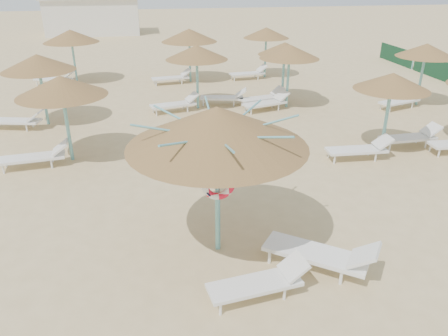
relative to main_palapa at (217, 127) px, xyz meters
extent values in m
plane|color=tan|center=(0.44, -0.10, -2.80)|extent=(120.00, 120.00, 0.00)
cylinder|color=#67AFB3|center=(0.00, 0.00, -1.45)|extent=(0.11, 0.11, 2.69)
cone|color=brown|center=(0.00, 0.00, 0.01)|extent=(3.59, 3.59, 0.81)
cylinder|color=#67AFB3|center=(0.00, 0.00, -0.26)|extent=(0.20, 0.20, 0.12)
cylinder|color=#67AFB3|center=(0.82, 0.00, -0.03)|extent=(1.62, 0.04, 0.41)
cylinder|color=#67AFB3|center=(0.58, 0.58, -0.03)|extent=(1.18, 1.18, 0.41)
cylinder|color=#67AFB3|center=(0.00, 0.83, -0.03)|extent=(0.04, 1.62, 0.41)
cylinder|color=#67AFB3|center=(-0.58, 0.58, -0.03)|extent=(1.18, 1.18, 0.41)
cylinder|color=#67AFB3|center=(-0.82, 0.00, -0.03)|extent=(1.62, 0.04, 0.41)
cylinder|color=#67AFB3|center=(-0.58, -0.58, -0.03)|extent=(1.18, 1.18, 0.41)
cylinder|color=#67AFB3|center=(0.00, -0.82, -0.03)|extent=(0.04, 1.62, 0.41)
cylinder|color=#67AFB3|center=(0.58, -0.58, -0.03)|extent=(1.18, 1.18, 0.41)
torus|color=red|center=(0.00, -0.10, -1.17)|extent=(0.70, 0.15, 0.70)
cylinder|color=white|center=(-0.29, -1.99, -2.67)|extent=(0.06, 0.06, 0.26)
cylinder|color=white|center=(-0.35, -1.53, -2.67)|extent=(0.06, 0.06, 0.26)
cylinder|color=white|center=(0.94, -1.81, -2.67)|extent=(0.06, 0.06, 0.26)
cylinder|color=white|center=(0.88, -1.36, -2.67)|extent=(0.06, 0.06, 0.26)
cube|color=white|center=(0.41, -1.66, -2.50)|extent=(1.81, 0.81, 0.07)
cube|color=white|center=(1.18, -1.54, -2.28)|extent=(0.52, 0.61, 0.34)
cylinder|color=white|center=(0.96, -0.71, -2.64)|extent=(0.07, 0.07, 0.31)
cylinder|color=white|center=(1.29, -0.27, -2.64)|extent=(0.07, 0.07, 0.31)
cylinder|color=white|center=(2.15, -1.59, -2.64)|extent=(0.07, 0.07, 0.31)
cylinder|color=white|center=(2.47, -1.15, -2.64)|extent=(0.07, 0.07, 0.31)
cube|color=white|center=(1.83, -1.01, -2.45)|extent=(2.07, 1.78, 0.09)
cube|color=white|center=(2.57, -1.56, -2.19)|extent=(0.82, 0.84, 0.40)
cylinder|color=#67AFB3|center=(-3.78, 5.59, -1.65)|extent=(0.11, 0.11, 2.30)
cone|color=brown|center=(-3.78, 5.59, -0.41)|extent=(2.69, 2.69, 0.60)
cylinder|color=#67AFB3|center=(-3.78, 5.59, -0.65)|extent=(0.20, 0.20, 0.12)
cylinder|color=white|center=(-5.65, 4.85, -2.66)|extent=(0.06, 0.06, 0.28)
cylinder|color=white|center=(-5.71, 5.34, -2.66)|extent=(0.06, 0.06, 0.28)
cylinder|color=white|center=(-4.31, 5.01, -2.66)|extent=(0.06, 0.06, 0.28)
cylinder|color=white|center=(-4.36, 5.50, -2.66)|extent=(0.06, 0.06, 0.28)
cube|color=white|center=(-4.88, 5.19, -2.48)|extent=(1.96, 0.84, 0.08)
cube|color=white|center=(-4.04, 5.29, -2.24)|extent=(0.55, 0.65, 0.36)
cylinder|color=#67AFB3|center=(-5.18, 9.37, -1.65)|extent=(0.11, 0.11, 2.30)
cone|color=brown|center=(-5.18, 9.37, -0.41)|extent=(2.68, 2.68, 0.60)
cylinder|color=#67AFB3|center=(-5.18, 9.37, -0.65)|extent=(0.20, 0.20, 0.12)
cylinder|color=white|center=(-5.80, 8.59, -2.66)|extent=(0.06, 0.06, 0.28)
cylinder|color=white|center=(-5.69, 9.08, -2.66)|extent=(0.06, 0.06, 0.28)
cube|color=white|center=(-6.28, 8.97, -2.48)|extent=(1.99, 1.04, 0.08)
cube|color=white|center=(-5.45, 8.77, -2.24)|extent=(0.61, 0.70, 0.36)
cylinder|color=#67AFB3|center=(-4.90, 16.14, -1.65)|extent=(0.11, 0.11, 2.30)
cone|color=brown|center=(-4.90, 16.14, -0.40)|extent=(2.80, 2.80, 0.63)
cylinder|color=#67AFB3|center=(-4.90, 16.14, -0.65)|extent=(0.20, 0.20, 0.12)
cylinder|color=white|center=(-6.84, 15.76, -2.66)|extent=(0.06, 0.06, 0.28)
cylinder|color=white|center=(-6.68, 16.23, -2.66)|extent=(0.06, 0.06, 0.28)
cylinder|color=white|center=(-5.56, 15.33, -2.66)|extent=(0.06, 0.06, 0.28)
cylinder|color=white|center=(-5.40, 15.80, -2.66)|extent=(0.06, 0.06, 0.28)
cube|color=white|center=(-6.00, 15.74, -2.48)|extent=(2.00, 1.19, 0.08)
cube|color=white|center=(-5.20, 15.47, -2.24)|extent=(0.65, 0.72, 0.36)
cylinder|color=#67AFB3|center=(0.85, 10.44, -1.65)|extent=(0.11, 0.11, 2.30)
cone|color=brown|center=(0.85, 10.44, -0.41)|extent=(2.60, 2.60, 0.59)
cylinder|color=#67AFB3|center=(0.85, 10.44, -0.65)|extent=(0.20, 0.20, 0.12)
cylinder|color=white|center=(-0.97, 9.62, -2.66)|extent=(0.06, 0.06, 0.28)
cylinder|color=white|center=(-1.08, 10.10, -2.66)|extent=(0.06, 0.06, 0.28)
cylinder|color=white|center=(0.35, 9.92, -2.66)|extent=(0.06, 0.06, 0.28)
cylinder|color=white|center=(0.23, 10.41, -2.66)|extent=(0.06, 0.06, 0.28)
cube|color=white|center=(-0.25, 10.04, -2.48)|extent=(1.99, 1.04, 0.08)
cube|color=white|center=(0.58, 10.24, -2.24)|extent=(0.61, 0.69, 0.36)
cylinder|color=white|center=(1.12, 10.68, -2.66)|extent=(0.06, 0.06, 0.28)
cylinder|color=white|center=(1.23, 11.17, -2.66)|extent=(0.06, 0.06, 0.28)
cylinder|color=white|center=(2.43, 10.37, -2.66)|extent=(0.06, 0.06, 0.28)
cylinder|color=white|center=(2.55, 10.86, -2.66)|extent=(0.06, 0.06, 0.28)
cube|color=white|center=(1.95, 10.74, -2.48)|extent=(1.99, 1.04, 0.08)
cube|color=white|center=(2.78, 10.55, -2.24)|extent=(0.61, 0.69, 0.36)
cylinder|color=#67AFB3|center=(1.06, 15.33, -1.65)|extent=(0.11, 0.11, 2.30)
cone|color=brown|center=(1.06, 15.33, -0.40)|extent=(2.88, 2.88, 0.65)
cylinder|color=#67AFB3|center=(1.06, 15.33, -0.65)|extent=(0.20, 0.20, 0.12)
cylinder|color=white|center=(-0.80, 14.57, -2.66)|extent=(0.06, 0.06, 0.28)
cylinder|color=white|center=(-0.87, 15.06, -2.66)|extent=(0.06, 0.06, 0.28)
cylinder|color=white|center=(0.54, 14.76, -2.66)|extent=(0.06, 0.06, 0.28)
cylinder|color=white|center=(0.47, 15.25, -2.66)|extent=(0.06, 0.06, 0.28)
cube|color=white|center=(-0.04, 14.93, -2.48)|extent=(1.97, 0.88, 0.08)
cube|color=white|center=(0.80, 15.05, -2.24)|extent=(0.56, 0.66, 0.36)
cylinder|color=#67AFB3|center=(6.22, 4.42, -1.65)|extent=(0.11, 0.11, 2.30)
cone|color=brown|center=(6.22, 4.42, -0.42)|extent=(2.34, 2.34, 0.53)
cylinder|color=#67AFB3|center=(6.22, 4.42, -0.65)|extent=(0.20, 0.20, 0.12)
cylinder|color=white|center=(4.31, 3.80, -2.66)|extent=(0.06, 0.06, 0.28)
cylinder|color=white|center=(4.33, 4.30, -2.66)|extent=(0.06, 0.06, 0.28)
cylinder|color=white|center=(5.66, 3.74, -2.66)|extent=(0.06, 0.06, 0.28)
cylinder|color=white|center=(5.68, 4.24, -2.66)|extent=(0.06, 0.06, 0.28)
cube|color=white|center=(5.12, 4.02, -2.48)|extent=(1.92, 0.69, 0.08)
cube|color=white|center=(5.97, 3.98, -2.24)|extent=(0.51, 0.62, 0.36)
cylinder|color=white|center=(6.53, 4.43, -2.66)|extent=(0.06, 0.06, 0.28)
cylinder|color=white|center=(6.51, 4.93, -2.66)|extent=(0.06, 0.06, 0.28)
cylinder|color=white|center=(7.88, 4.49, -2.66)|extent=(0.06, 0.06, 0.28)
cylinder|color=white|center=(7.86, 4.99, -2.66)|extent=(0.06, 0.06, 0.28)
cube|color=white|center=(7.32, 4.72, -2.48)|extent=(1.92, 0.69, 0.08)
cube|color=white|center=(8.17, 4.75, -2.24)|extent=(0.51, 0.62, 0.36)
cylinder|color=#67AFB3|center=(4.70, 9.94, -1.65)|extent=(0.11, 0.11, 2.30)
cone|color=brown|center=(4.70, 9.94, -0.41)|extent=(2.52, 2.52, 0.57)
cylinder|color=#67AFB3|center=(4.70, 9.94, -0.65)|extent=(0.20, 0.20, 0.12)
cylinder|color=white|center=(2.90, 9.08, -2.66)|extent=(0.06, 0.06, 0.28)
cylinder|color=white|center=(2.76, 9.56, -2.66)|extent=(0.06, 0.06, 0.28)
cylinder|color=white|center=(4.20, 9.46, -2.66)|extent=(0.06, 0.06, 0.28)
cylinder|color=white|center=(4.06, 9.94, -2.66)|extent=(0.06, 0.06, 0.28)
cube|color=white|center=(3.60, 9.54, -2.48)|extent=(2.00, 1.13, 0.08)
cube|color=white|center=(4.41, 9.78, -2.24)|extent=(0.63, 0.71, 0.36)
cylinder|color=#67AFB3|center=(5.24, 15.63, -1.65)|extent=(0.11, 0.11, 2.30)
cone|color=brown|center=(5.24, 15.63, -0.41)|extent=(2.46, 2.46, 0.55)
cylinder|color=#67AFB3|center=(5.24, 15.63, -0.65)|extent=(0.20, 0.20, 0.12)
cylinder|color=white|center=(3.37, 14.89, -2.66)|extent=(0.06, 0.06, 0.28)
cylinder|color=white|center=(3.32, 15.39, -2.66)|extent=(0.06, 0.06, 0.28)
cylinder|color=white|center=(4.71, 15.04, -2.66)|extent=(0.06, 0.06, 0.28)
cylinder|color=white|center=(4.66, 15.54, -2.66)|extent=(0.06, 0.06, 0.28)
cube|color=white|center=(4.14, 15.23, -2.48)|extent=(1.96, 0.83, 0.08)
cube|color=white|center=(4.98, 15.32, -2.24)|extent=(0.55, 0.65, 0.36)
cylinder|color=white|center=(7.84, 3.69, -2.66)|extent=(0.06, 0.06, 0.28)
cylinder|color=white|center=(7.86, 4.19, -2.66)|extent=(0.06, 0.06, 0.28)
cylinder|color=#67AFB3|center=(10.51, 9.23, -1.65)|extent=(0.11, 0.11, 2.30)
cone|color=brown|center=(10.51, 9.23, -0.41)|extent=(2.47, 2.47, 0.56)
cylinder|color=#67AFB3|center=(10.51, 9.23, -0.65)|extent=(0.20, 0.20, 0.12)
cylinder|color=white|center=(8.72, 8.35, -2.66)|extent=(0.06, 0.06, 0.28)
cylinder|color=white|center=(8.57, 8.82, -2.66)|extent=(0.06, 0.06, 0.28)
cylinder|color=white|center=(10.01, 8.76, -2.66)|extent=(0.06, 0.06, 0.28)
cylinder|color=white|center=(9.85, 9.24, -2.66)|extent=(0.06, 0.06, 0.28)
cube|color=white|center=(9.41, 8.83, -2.48)|extent=(2.00, 1.17, 0.08)
cube|color=white|center=(10.22, 9.09, -2.24)|extent=(0.65, 0.72, 0.36)
cylinder|color=#67AFB3|center=(4.73, 10.73, -1.65)|extent=(0.11, 0.11, 2.30)
cone|color=brown|center=(4.73, 10.73, -0.42)|extent=(2.32, 2.32, 0.52)
cylinder|color=#67AFB3|center=(4.73, 10.73, -0.65)|extent=(0.20, 0.20, 0.12)
cylinder|color=white|center=(2.91, 9.91, -2.66)|extent=(0.06, 0.06, 0.28)
cylinder|color=white|center=(2.80, 10.40, -2.66)|extent=(0.06, 0.06, 0.28)
cylinder|color=white|center=(4.23, 10.21, -2.66)|extent=(0.06, 0.06, 0.28)
cylinder|color=white|center=(4.11, 10.70, -2.66)|extent=(0.06, 0.06, 0.28)
cube|color=white|center=(3.63, 10.33, -2.48)|extent=(1.99, 1.03, 0.08)
cube|color=white|center=(4.46, 10.52, -2.24)|extent=(0.61, 0.69, 0.36)
cube|color=silver|center=(-5.56, 34.90, -1.30)|extent=(8.00, 4.00, 3.00)
cube|color=#1B532C|center=(14.44, 13.90, -2.30)|extent=(0.08, 3.80, 1.00)
cube|color=#1B532C|center=(14.44, 17.90, -2.30)|extent=(0.08, 3.80, 1.00)
cylinder|color=#67AFB3|center=(14.44, 16.00, -2.25)|extent=(0.08, 0.08, 1.10)
camera|label=1|loc=(-1.27, -7.83, 2.81)|focal=35.00mm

